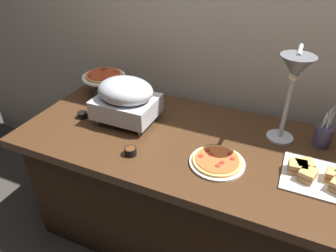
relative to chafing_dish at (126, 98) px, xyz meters
name	(u,v)px	position (x,y,z in m)	size (l,w,h in m)	color
ground_plane	(188,233)	(0.42, -0.03, -0.91)	(8.00, 8.00, 0.00)	#38332D
back_wall	(226,33)	(0.42, 0.47, 0.29)	(4.40, 0.04, 2.40)	#B7A893
buffet_table	(190,191)	(0.42, -0.03, -0.52)	(1.90, 0.84, 0.76)	#422816
chafing_dish	(126,98)	(0.00, 0.00, 0.00)	(0.34, 0.27, 0.27)	#B7BABF
heat_lamp	(294,77)	(0.84, 0.06, 0.25)	(0.15, 0.29, 0.52)	#B7BABF
pizza_plate_front	(217,162)	(0.59, -0.17, -0.14)	(0.27, 0.27, 0.03)	white
pizza_plate_center	(104,78)	(-0.31, 0.24, -0.03)	(0.29, 0.29, 0.15)	#595B60
sandwich_platter	(325,177)	(1.06, -0.09, -0.12)	(0.38, 0.28, 0.06)	white
sauce_cup_near	(130,151)	(0.18, -0.27, -0.13)	(0.06, 0.06, 0.04)	black
sauce_cup_far	(82,115)	(-0.26, -0.08, -0.13)	(0.06, 0.06, 0.03)	black
utensil_holder	(323,136)	(1.04, 0.19, -0.09)	(0.08, 0.08, 0.23)	#383347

